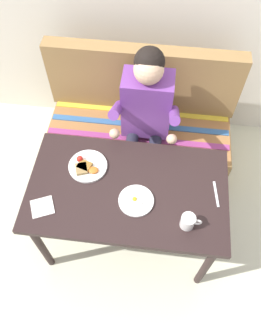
# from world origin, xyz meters

# --- Properties ---
(ground_plane) EXTENTS (8.00, 8.00, 0.00)m
(ground_plane) POSITION_xyz_m (0.00, 0.00, 0.00)
(ground_plane) COLOR beige
(table) EXTENTS (1.20, 0.70, 0.73)m
(table) POSITION_xyz_m (0.00, 0.00, 0.65)
(table) COLOR black
(table) RESTS_ON ground
(couch) EXTENTS (1.44, 0.56, 1.00)m
(couch) POSITION_xyz_m (0.00, 0.76, 0.33)
(couch) COLOR olive
(couch) RESTS_ON ground
(person) EXTENTS (0.45, 0.61, 1.21)m
(person) POSITION_xyz_m (0.05, 0.59, 0.74)
(person) COLOR #6D378C
(person) RESTS_ON ground
(plate_breakfast) EXTENTS (0.24, 0.24, 0.05)m
(plate_breakfast) POSITION_xyz_m (-0.27, 0.12, 0.74)
(plate_breakfast) COLOR white
(plate_breakfast) RESTS_ON table
(plate_eggs) EXTENTS (0.21, 0.21, 0.04)m
(plate_eggs) POSITION_xyz_m (0.06, -0.08, 0.74)
(plate_eggs) COLOR white
(plate_eggs) RESTS_ON table
(coffee_mug) EXTENTS (0.12, 0.08, 0.09)m
(coffee_mug) POSITION_xyz_m (0.36, -0.19, 0.78)
(coffee_mug) COLOR white
(coffee_mug) RESTS_ON table
(napkin) EXTENTS (0.16, 0.16, 0.01)m
(napkin) POSITION_xyz_m (-0.47, -0.19, 0.73)
(napkin) COLOR white
(napkin) RESTS_ON table
(fork) EXTENTS (0.04, 0.17, 0.00)m
(fork) POSITION_xyz_m (0.53, 0.02, 0.73)
(fork) COLOR silver
(fork) RESTS_ON table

